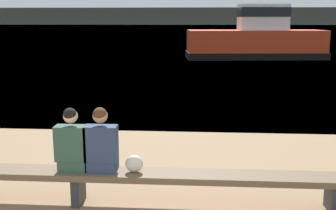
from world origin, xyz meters
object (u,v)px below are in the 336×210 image
object	(u,v)px
person_right	(101,144)
tugboat_red	(256,41)
bench_main	(78,176)
shopping_bag	(134,164)
person_left	(72,144)

from	to	relation	value
person_right	tugboat_red	world-z (taller)	tugboat_red
bench_main	person_right	xyz separation A→B (m)	(0.36, -0.00, 0.49)
shopping_bag	tugboat_red	distance (m)	23.05
tugboat_red	shopping_bag	bearing A→B (deg)	162.48
person_left	shopping_bag	world-z (taller)	person_left
person_right	tugboat_red	distance (m)	23.14
bench_main	tugboat_red	distance (m)	23.23
bench_main	person_right	world-z (taller)	person_right
person_right	shopping_bag	size ratio (longest dim) A/B	3.72
bench_main	tugboat_red	bearing A→B (deg)	76.25
person_left	tugboat_red	distance (m)	23.23
bench_main	person_left	xyz separation A→B (m)	(-0.06, -0.00, 0.48)
person_right	tugboat_red	bearing A→B (deg)	77.11
person_right	person_left	bearing A→B (deg)	179.93
shopping_bag	person_right	bearing A→B (deg)	179.50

